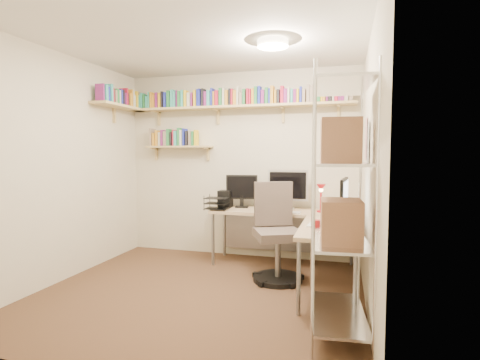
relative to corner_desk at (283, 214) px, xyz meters
name	(u,v)px	position (x,y,z in m)	size (l,w,h in m)	color
ground	(199,293)	(-0.69, -0.95, -0.68)	(3.20, 3.20, 0.00)	#46331E
room_shell	(199,139)	(-0.69, -0.95, 0.87)	(3.24, 3.04, 2.52)	beige
wall_shelves	(206,107)	(-1.10, 0.35, 1.34)	(3.12, 1.09, 0.80)	#DCC17C
corner_desk	(283,214)	(0.00, 0.00, 0.00)	(1.84, 1.76, 1.20)	tan
office_chair	(277,239)	(-0.02, -0.33, -0.23)	(0.63, 0.64, 1.08)	black
wire_rack	(340,188)	(0.67, -1.47, 0.46)	(0.50, 0.90, 2.01)	silver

